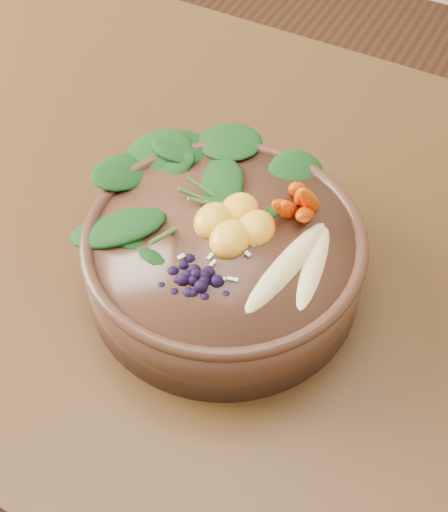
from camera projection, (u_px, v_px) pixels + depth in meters
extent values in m
plane|color=#381E0F|center=(191.00, 440.00, 1.56)|extent=(4.00, 4.00, 0.00)
cylinder|color=#331C0C|center=(3.00, 118.00, 1.72)|extent=(0.07, 0.07, 0.71)
cube|color=#4F3318|center=(172.00, 209.00, 1.00)|extent=(1.60, 0.90, 0.04)
cylinder|color=#4D2D1D|center=(224.00, 261.00, 0.85)|extent=(0.34, 0.34, 0.09)
ellipsoid|color=#E0CC84|center=(314.00, 259.00, 0.78)|extent=(0.06, 0.17, 0.03)
ellipsoid|color=#E0CC84|center=(288.00, 255.00, 0.78)|extent=(0.05, 0.17, 0.03)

